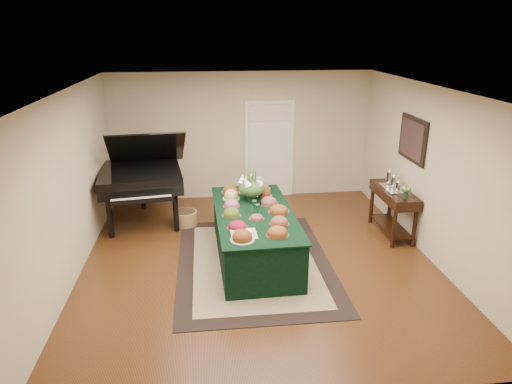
{
  "coord_description": "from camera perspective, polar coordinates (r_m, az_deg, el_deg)",
  "views": [
    {
      "loc": [
        -0.79,
        -6.51,
        3.51
      ],
      "look_at": [
        0.0,
        0.3,
        1.05
      ],
      "focal_mm": 32.0,
      "sensor_mm": 36.0,
      "label": 1
    }
  ],
  "objects": [
    {
      "name": "green_goblets",
      "position": [
        7.11,
        -0.01,
        -1.97
      ],
      "size": [
        0.11,
        0.25,
        0.18
      ],
      "color": "#143321",
      "rests_on": "buffet_table"
    },
    {
      "name": "wall_painting",
      "position": [
        8.2,
        18.99,
        6.27
      ],
      "size": [
        0.05,
        0.95,
        0.75
      ],
      "color": "black",
      "rests_on": "ground"
    },
    {
      "name": "grand_piano",
      "position": [
        8.8,
        -14.16,
        1.9
      ],
      "size": [
        1.72,
        1.93,
        1.8
      ],
      "color": "black",
      "rests_on": "ground"
    },
    {
      "name": "kitchen_doorway",
      "position": [
        9.9,
        1.68,
        5.18
      ],
      "size": [
        1.05,
        0.07,
        2.1
      ],
      "color": "white",
      "rests_on": "ground"
    },
    {
      "name": "buffet_table",
      "position": [
        7.35,
        -0.22,
        -5.34
      ],
      "size": [
        1.28,
        2.6,
        0.79
      ],
      "color": "black",
      "rests_on": "ground"
    },
    {
      "name": "area_rug",
      "position": [
        7.35,
        -0.23,
        -8.76
      ],
      "size": [
        2.39,
        3.34,
        0.01
      ],
      "color": "black",
      "rests_on": "ground"
    },
    {
      "name": "tea_service",
      "position": [
        8.39,
        16.8,
        1.25
      ],
      "size": [
        0.34,
        0.58,
        0.3
      ],
      "color": "white",
      "rests_on": "mahogany_sideboard"
    },
    {
      "name": "pink_bouquet",
      "position": [
        7.93,
        18.26,
        0.24
      ],
      "size": [
        0.17,
        0.17,
        0.22
      ],
      "color": "#143321",
      "rests_on": "mahogany_sideboard"
    },
    {
      "name": "mahogany_sideboard",
      "position": [
        8.42,
        16.81,
        -0.95
      ],
      "size": [
        0.45,
        1.26,
        0.85
      ],
      "color": "black",
      "rests_on": "ground"
    },
    {
      "name": "floral_centerpiece",
      "position": [
        7.59,
        -0.56,
        0.91
      ],
      "size": [
        0.46,
        0.46,
        0.46
      ],
      "color": "#143321",
      "rests_on": "buffet_table"
    },
    {
      "name": "wicker_basket",
      "position": [
        8.73,
        -8.76,
        -3.26
      ],
      "size": [
        0.43,
        0.43,
        0.27
      ],
      "primitive_type": "cylinder",
      "color": "olive",
      "rests_on": "ground"
    },
    {
      "name": "cutting_board",
      "position": [
        6.41,
        -1.55,
        -5.06
      ],
      "size": [
        0.37,
        0.37,
        0.1
      ],
      "color": "tan",
      "rests_on": "buffet_table"
    },
    {
      "name": "ground",
      "position": [
        7.44,
        0.27,
        -8.41
      ],
      "size": [
        6.0,
        6.0,
        0.0
      ],
      "primitive_type": "plane",
      "color": "#31180B",
      "rests_on": "ground"
    },
    {
      "name": "food_platters",
      "position": [
        7.21,
        -0.36,
        -2.0
      ],
      "size": [
        1.08,
        2.37,
        0.14
      ],
      "color": "#B0B9AF",
      "rests_on": "buffet_table"
    }
  ]
}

